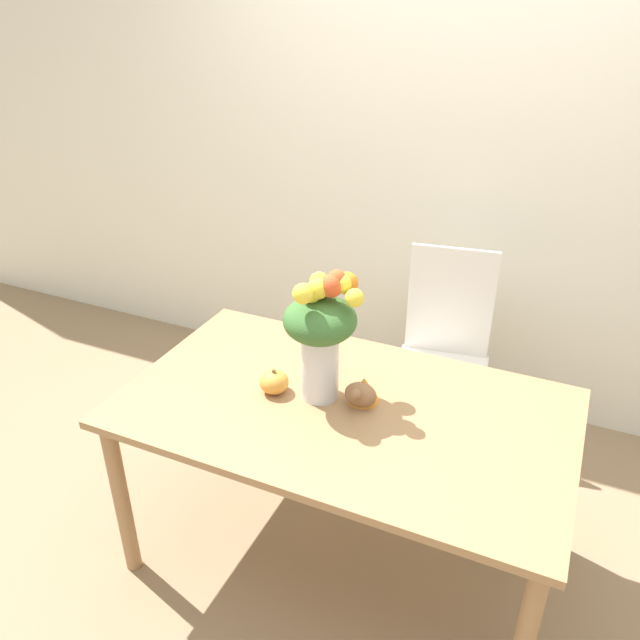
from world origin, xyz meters
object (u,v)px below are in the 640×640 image
object	(u,v)px
turkey_figurine	(362,391)
dining_chair_near_window	(443,355)
flower_vase	(321,332)
pumpkin	(274,382)

from	to	relation	value
turkey_figurine	dining_chair_near_window	world-z (taller)	dining_chair_near_window
turkey_figurine	flower_vase	bearing A→B (deg)	-173.02
flower_vase	dining_chair_near_window	xyz separation A→B (m)	(0.26, 0.83, -0.49)
pumpkin	dining_chair_near_window	xyz separation A→B (m)	(0.42, 0.88, -0.27)
flower_vase	dining_chair_near_window	bearing A→B (deg)	72.77
pumpkin	turkey_figurine	xyz separation A→B (m)	(0.31, 0.07, 0.00)
flower_vase	pumpkin	world-z (taller)	flower_vase
flower_vase	dining_chair_near_window	distance (m)	1.00
pumpkin	dining_chair_near_window	distance (m)	1.01
dining_chair_near_window	flower_vase	bearing A→B (deg)	-115.41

